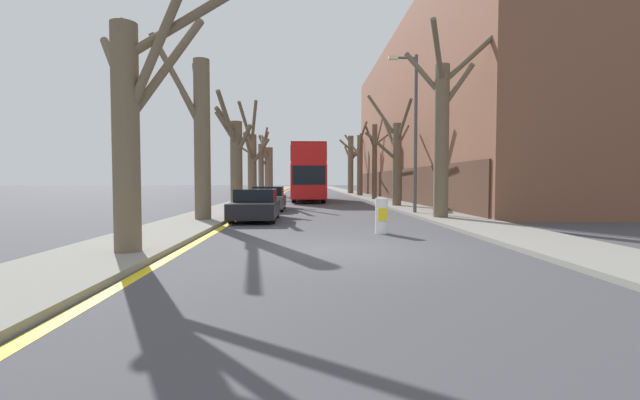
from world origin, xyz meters
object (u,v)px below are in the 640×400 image
at_px(parked_car_0, 256,205).
at_px(lamp_post, 413,126).
at_px(street_tree_left_1, 200,134).
at_px(street_tree_right_4, 351,164).
at_px(street_tree_left_0, 134,113).
at_px(street_tree_left_2, 235,158).
at_px(street_tree_left_5, 268,168).
at_px(street_tree_right_2, 375,158).
at_px(double_decker_bus, 308,171).
at_px(street_tree_right_0, 443,130).
at_px(traffic_bollard, 381,216).
at_px(street_tree_right_1, 396,156).
at_px(street_tree_right_3, 359,162).
at_px(parked_car_1, 268,199).
at_px(street_tree_left_3, 252,161).
at_px(street_tree_left_4, 261,166).

height_order(parked_car_0, lamp_post, lamp_post).
relative_size(street_tree_left_1, street_tree_right_4, 0.99).
height_order(street_tree_left_0, street_tree_left_2, street_tree_left_2).
relative_size(street_tree_left_5, street_tree_right_2, 0.91).
distance_m(street_tree_left_1, double_decker_bus, 18.21).
height_order(street_tree_left_0, street_tree_right_0, street_tree_right_0).
distance_m(street_tree_left_1, street_tree_right_2, 20.89).
relative_size(street_tree_right_2, traffic_bollard, 6.55).
xyz_separation_m(street_tree_right_1, street_tree_right_3, (0.07, 18.17, 0.49)).
height_order(street_tree_left_2, street_tree_right_1, street_tree_right_1).
bearing_deg(traffic_bollard, street_tree_right_1, 76.07).
height_order(street_tree_right_1, street_tree_right_4, street_tree_right_4).
xyz_separation_m(street_tree_right_4, parked_car_0, (-7.71, -34.83, -3.13)).
xyz_separation_m(street_tree_right_0, lamp_post, (-0.54, 2.64, 0.50)).
bearing_deg(traffic_bollard, street_tree_left_2, 118.52).
bearing_deg(street_tree_right_1, street_tree_right_3, 89.78).
distance_m(street_tree_left_5, street_tree_right_3, 9.77).
bearing_deg(street_tree_left_0, street_tree_left_2, 91.28).
bearing_deg(double_decker_bus, traffic_bollard, -84.50).
bearing_deg(lamp_post, street_tree_left_5, 109.33).
distance_m(street_tree_right_0, parked_car_1, 10.32).
distance_m(street_tree_left_5, parked_car_1, 22.60).
height_order(street_tree_left_2, street_tree_right_2, street_tree_right_2).
distance_m(street_tree_left_3, street_tree_right_2, 10.51).
height_order(street_tree_right_1, street_tree_right_3, street_tree_right_3).
bearing_deg(street_tree_left_3, double_decker_bus, 39.49).
distance_m(street_tree_right_1, parked_car_0, 11.70).
xyz_separation_m(street_tree_right_4, traffic_bollard, (-3.34, -39.29, -3.20)).
relative_size(street_tree_left_3, street_tree_left_4, 1.14).
relative_size(street_tree_right_0, parked_car_1, 1.85).
xyz_separation_m(double_decker_bus, traffic_bollard, (2.07, -21.53, -1.91)).
bearing_deg(street_tree_left_0, lamp_post, 50.96).
height_order(street_tree_left_1, traffic_bollard, street_tree_left_1).
bearing_deg(parked_car_1, parked_car_0, -90.00).
bearing_deg(street_tree_right_4, parked_car_0, -102.48).
relative_size(street_tree_right_2, parked_car_0, 1.75).
relative_size(street_tree_left_0, street_tree_left_4, 0.98).
bearing_deg(street_tree_left_1, street_tree_left_0, -86.64).
bearing_deg(parked_car_0, street_tree_right_3, 73.98).
xyz_separation_m(street_tree_left_1, street_tree_right_1, (9.67, 9.13, -0.34)).
height_order(street_tree_left_4, street_tree_right_2, street_tree_right_2).
distance_m(street_tree_left_4, street_tree_right_4, 16.26).
xyz_separation_m(street_tree_left_2, parked_car_1, (1.97, -1.11, -2.31)).
relative_size(street_tree_left_0, street_tree_left_2, 0.98).
bearing_deg(street_tree_right_0, lamp_post, 101.63).
xyz_separation_m(street_tree_right_3, street_tree_right_4, (0.04, 8.13, 0.14)).
bearing_deg(parked_car_0, street_tree_right_1, 48.33).
height_order(street_tree_left_5, street_tree_right_0, street_tree_right_0).
bearing_deg(street_tree_left_2, street_tree_left_5, 89.86).
xyz_separation_m(street_tree_left_5, street_tree_right_4, (9.63, 6.34, 0.74)).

